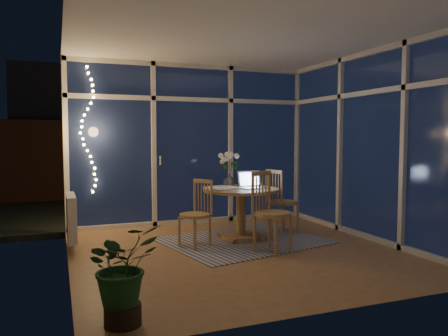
# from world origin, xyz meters

# --- Properties ---
(floor) EXTENTS (4.00, 4.00, 0.00)m
(floor) POSITION_xyz_m (0.00, 0.00, 0.00)
(floor) COLOR #986442
(floor) RESTS_ON ground
(ceiling) EXTENTS (4.00, 4.00, 0.00)m
(ceiling) POSITION_xyz_m (0.00, 0.00, 2.60)
(ceiling) COLOR white
(ceiling) RESTS_ON wall_back
(wall_back) EXTENTS (4.00, 0.04, 2.60)m
(wall_back) POSITION_xyz_m (0.00, 2.00, 1.30)
(wall_back) COLOR silver
(wall_back) RESTS_ON floor
(wall_front) EXTENTS (4.00, 0.04, 2.60)m
(wall_front) POSITION_xyz_m (0.00, -2.00, 1.30)
(wall_front) COLOR silver
(wall_front) RESTS_ON floor
(wall_left) EXTENTS (0.04, 4.00, 2.60)m
(wall_left) POSITION_xyz_m (-2.00, 0.00, 1.30)
(wall_left) COLOR silver
(wall_left) RESTS_ON floor
(wall_right) EXTENTS (0.04, 4.00, 2.60)m
(wall_right) POSITION_xyz_m (2.00, 0.00, 1.30)
(wall_right) COLOR silver
(wall_right) RESTS_ON floor
(window_wall_back) EXTENTS (4.00, 0.10, 2.60)m
(window_wall_back) POSITION_xyz_m (0.00, 1.96, 1.30)
(window_wall_back) COLOR silver
(window_wall_back) RESTS_ON floor
(window_wall_right) EXTENTS (0.10, 4.00, 2.60)m
(window_wall_right) POSITION_xyz_m (1.96, 0.00, 1.30)
(window_wall_right) COLOR silver
(window_wall_right) RESTS_ON floor
(radiator) EXTENTS (0.10, 0.70, 0.58)m
(radiator) POSITION_xyz_m (-1.94, 0.90, 0.40)
(radiator) COLOR silver
(radiator) RESTS_ON wall_left
(fairy_lights) EXTENTS (0.24, 0.10, 1.85)m
(fairy_lights) POSITION_xyz_m (-1.65, 1.88, 1.52)
(fairy_lights) COLOR #FFC266
(fairy_lights) RESTS_ON window_wall_back
(garden_patio) EXTENTS (12.00, 6.00, 0.10)m
(garden_patio) POSITION_xyz_m (0.50, 5.00, -0.06)
(garden_patio) COLOR black
(garden_patio) RESTS_ON ground
(garden_fence) EXTENTS (11.00, 0.08, 1.80)m
(garden_fence) POSITION_xyz_m (0.00, 5.50, 0.90)
(garden_fence) COLOR #382114
(garden_fence) RESTS_ON ground
(neighbour_roof) EXTENTS (7.00, 3.00, 2.20)m
(neighbour_roof) POSITION_xyz_m (0.30, 8.50, 2.20)
(neighbour_roof) COLOR #32343D
(neighbour_roof) RESTS_ON ground
(garden_shrubs) EXTENTS (0.90, 0.90, 0.90)m
(garden_shrubs) POSITION_xyz_m (-0.80, 3.40, 0.45)
(garden_shrubs) COLOR #163318
(garden_shrubs) RESTS_ON ground
(rug) EXTENTS (2.36, 2.05, 0.01)m
(rug) POSITION_xyz_m (0.27, 0.49, 0.01)
(rug) COLOR #BFB79B
(rug) RESTS_ON floor
(dining_table) EXTENTS (1.25, 1.25, 0.71)m
(dining_table) POSITION_xyz_m (0.27, 0.59, 0.36)
(dining_table) COLOR #976944
(dining_table) RESTS_ON floor
(chair_left) EXTENTS (0.56, 0.56, 0.88)m
(chair_left) POSITION_xyz_m (-0.46, 0.40, 0.44)
(chair_left) COLOR #976944
(chair_left) RESTS_ON floor
(chair_right) EXTENTS (0.54, 0.54, 0.96)m
(chair_right) POSITION_xyz_m (1.01, 0.74, 0.48)
(chair_right) COLOR #976944
(chair_right) RESTS_ON floor
(chair_front) EXTENTS (0.63, 0.63, 1.01)m
(chair_front) POSITION_xyz_m (0.38, -0.16, 0.50)
(chair_front) COLOR #976944
(chair_front) RESTS_ON floor
(laptop) EXTENTS (0.37, 0.32, 0.26)m
(laptop) POSITION_xyz_m (0.44, 0.53, 0.84)
(laptop) COLOR silver
(laptop) RESTS_ON dining_table
(flower_vase) EXTENTS (0.24, 0.24, 0.21)m
(flower_vase) POSITION_xyz_m (0.22, 0.88, 0.82)
(flower_vase) COLOR silver
(flower_vase) RESTS_ON dining_table
(bowl) EXTENTS (0.18, 0.18, 0.04)m
(bowl) POSITION_xyz_m (0.53, 0.76, 0.73)
(bowl) COLOR silver
(bowl) RESTS_ON dining_table
(newspapers) EXTENTS (0.48, 0.41, 0.02)m
(newspapers) POSITION_xyz_m (0.01, 0.61, 0.73)
(newspapers) COLOR silver
(newspapers) RESTS_ON dining_table
(phone) EXTENTS (0.13, 0.12, 0.01)m
(phone) POSITION_xyz_m (0.33, 0.55, 0.72)
(phone) COLOR black
(phone) RESTS_ON dining_table
(potted_plant) EXTENTS (0.68, 0.64, 0.76)m
(potted_plant) POSITION_xyz_m (-1.65, -1.65, 0.38)
(potted_plant) COLOR #17431E
(potted_plant) RESTS_ON floor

